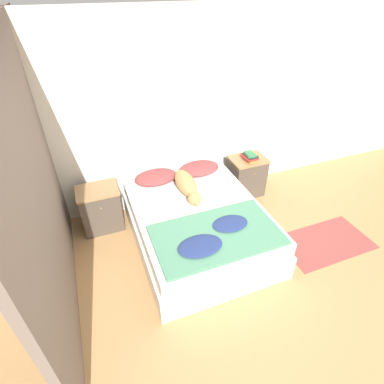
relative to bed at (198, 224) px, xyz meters
name	(u,v)px	position (x,y,z in m)	size (l,w,h in m)	color
ground_plane	(241,308)	(0.06, -1.08, -0.26)	(16.00, 16.00, 0.00)	tan
wall_back	(172,116)	(0.06, 1.05, 1.01)	(9.00, 0.06, 2.55)	silver
wall_side_left	(40,183)	(-1.54, -0.03, 1.01)	(0.06, 3.10, 2.55)	#706056
bed	(198,224)	(0.00, 0.00, 0.00)	(1.52, 1.91, 0.53)	silver
headboard	(172,166)	(0.00, 0.98, 0.29)	(1.60, 0.06, 1.07)	silver
nightstand_left	(101,208)	(-1.08, 0.70, 0.05)	(0.52, 0.40, 0.61)	#4C4238
nightstand_right	(246,176)	(1.08, 0.70, 0.05)	(0.52, 0.40, 0.61)	#4C4238
pillow_left	(156,177)	(-0.31, 0.72, 0.34)	(0.58, 0.37, 0.14)	brown
pillow_right	(199,168)	(0.31, 0.72, 0.34)	(0.58, 0.37, 0.14)	brown
quilt	(216,235)	(-0.01, -0.53, 0.30)	(1.33, 0.77, 0.08)	#4C8466
dog	(187,185)	(-0.01, 0.35, 0.37)	(0.23, 0.79, 0.22)	tan
book_stack	(250,157)	(1.08, 0.66, 0.40)	(0.19, 0.24, 0.11)	orange
rug	(325,242)	(1.52, -0.64, -0.26)	(1.15, 0.65, 0.00)	#93423D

